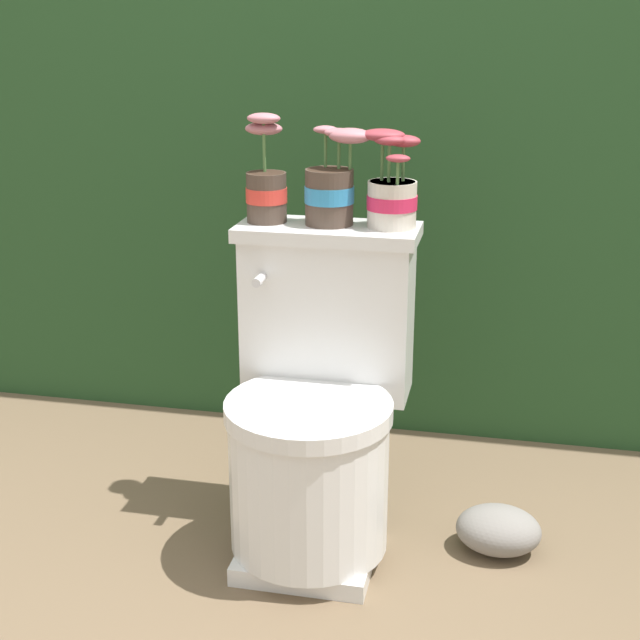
% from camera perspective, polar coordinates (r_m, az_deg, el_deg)
% --- Properties ---
extents(ground_plane, '(12.00, 12.00, 0.00)m').
position_cam_1_polar(ground_plane, '(2.09, -0.69, -14.96)').
color(ground_plane, brown).
extents(hedge_backdrop, '(3.43, 0.87, 1.70)m').
position_cam_1_polar(hedge_backdrop, '(2.87, 4.40, 12.55)').
color(hedge_backdrop, '#234723').
rests_on(hedge_backdrop, ground).
extents(toilet, '(0.40, 0.47, 0.72)m').
position_cam_1_polar(toilet, '(1.99, -0.19, -6.36)').
color(toilet, silver).
rests_on(toilet, ground).
extents(potted_plant_left, '(0.10, 0.10, 0.24)m').
position_cam_1_polar(potted_plant_left, '(2.01, -3.47, 8.67)').
color(potted_plant_left, '#47382D').
rests_on(potted_plant_left, toilet).
extents(potted_plant_midleft, '(0.15, 0.11, 0.21)m').
position_cam_1_polar(potted_plant_midleft, '(1.98, 0.74, 8.53)').
color(potted_plant_midleft, '#47382D').
rests_on(potted_plant_midleft, toilet).
extents(potted_plant_middle, '(0.13, 0.11, 0.21)m').
position_cam_1_polar(potted_plant_middle, '(1.95, 4.61, 8.24)').
color(potted_plant_middle, beige).
rests_on(potted_plant_middle, toilet).
extents(garden_stone, '(0.19, 0.15, 0.11)m').
position_cam_1_polar(garden_stone, '(2.13, 11.35, -13.04)').
color(garden_stone, gray).
rests_on(garden_stone, ground).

